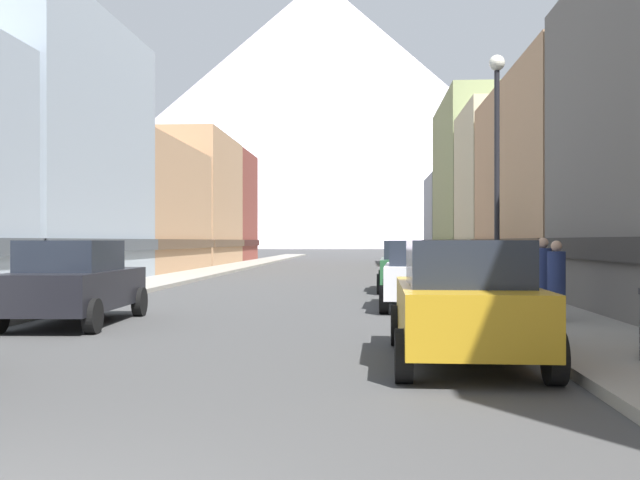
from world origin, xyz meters
TOP-DOWN VIEW (x-y plane):
  - sidewalk_left at (-6.25, 35.00)m, footprint 2.50×100.00m
  - sidewalk_right at (6.25, 35.00)m, footprint 2.50×100.00m
  - storefront_left_2 at (-11.93, 23.91)m, footprint 9.17×11.65m
  - storefront_left_3 at (-10.91, 35.98)m, footprint 7.12×12.45m
  - storefront_left_4 at (-11.85, 48.29)m, footprint 8.99×11.21m
  - storefront_left_5 at (-11.09, 58.02)m, footprint 7.48×8.05m
  - storefront_right_2 at (12.38, 24.53)m, footprint 10.07×13.67m
  - storefront_right_3 at (12.46, 35.71)m, footprint 10.23×8.12m
  - storefront_right_4 at (11.80, 47.05)m, footprint 8.89×13.80m
  - storefront_right_5 at (10.85, 58.70)m, footprint 6.99×8.46m
  - car_left_1 at (-3.80, 11.18)m, footprint 2.21×4.47m
  - car_right_0 at (3.80, 6.73)m, footprint 2.13×4.43m
  - car_right_1 at (3.80, 15.36)m, footprint 2.25×4.48m
  - car_right_2 at (3.80, 21.86)m, footprint 2.19×4.46m
  - pedestrian_0 at (6.25, 12.36)m, footprint 0.36×0.36m
  - pedestrian_1 at (6.25, 11.22)m, footprint 0.36×0.36m
  - streetlamp_right at (5.35, 12.93)m, footprint 0.36×0.36m
  - mountain_backdrop at (-14.49, 260.00)m, footprint 209.51×209.51m

SIDE VIEW (x-z plane):
  - sidewalk_left at x=-6.25m, z-range 0.00..0.15m
  - sidewalk_right at x=6.25m, z-range 0.00..0.15m
  - pedestrian_1 at x=6.25m, z-range 0.09..1.71m
  - car_left_1 at x=-3.80m, z-range 0.01..1.79m
  - car_right_0 at x=3.80m, z-range 0.01..1.79m
  - car_right_1 at x=3.80m, z-range 0.01..1.79m
  - car_right_2 at x=3.80m, z-range 0.01..1.79m
  - pedestrian_0 at x=6.25m, z-range 0.09..1.78m
  - storefront_left_3 at x=-10.91m, z-range -0.13..6.96m
  - storefront_right_5 at x=10.85m, z-range -0.14..7.08m
  - storefront_right_2 at x=12.38m, z-range -0.14..7.79m
  - streetlamp_right at x=5.35m, z-range 1.06..6.92m
  - storefront_right_3 at x=12.46m, z-range -0.16..8.69m
  - storefront_left_5 at x=-11.09m, z-range -0.16..9.10m
  - storefront_left_4 at x=-11.85m, z-range -0.16..9.15m
  - storefront_left_2 at x=-11.93m, z-range -0.17..10.39m
  - storefront_right_4 at x=11.80m, z-range -0.18..11.18m
  - mountain_backdrop at x=-14.49m, z-range 0.00..96.63m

